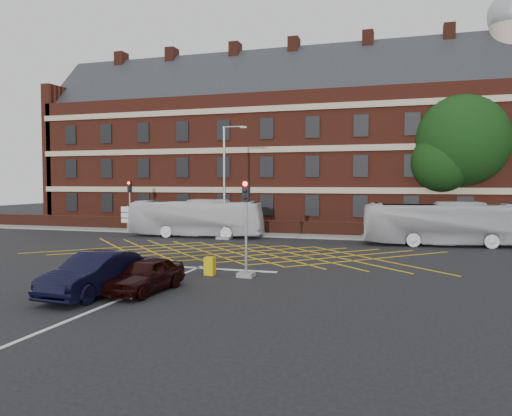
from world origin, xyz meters
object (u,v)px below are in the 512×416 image
(car_maroon, at_px, (146,275))
(street_lamp, at_px, (225,201))
(traffic_light_far, at_px, (130,211))
(car_navy, at_px, (96,274))
(bus_left, at_px, (196,218))
(direction_signs, at_px, (127,216))
(utility_cabinet, at_px, (210,266))
(bus_right, at_px, (443,224))
(traffic_light_near, at_px, (246,237))
(deciduous_tree, at_px, (461,148))

(car_maroon, xyz_separation_m, street_lamp, (-3.32, 17.47, 2.13))
(street_lamp, bearing_deg, traffic_light_far, 165.11)
(car_navy, bearing_deg, car_maroon, 36.52)
(car_maroon, height_order, traffic_light_far, traffic_light_far)
(bus_left, bearing_deg, car_maroon, -165.98)
(street_lamp, xyz_separation_m, direction_signs, (-9.76, 2.52, -1.41))
(utility_cabinet, bearing_deg, bus_left, 116.14)
(traffic_light_far, bearing_deg, bus_left, -14.35)
(car_maroon, distance_m, direction_signs, 23.90)
(bus_left, relative_size, utility_cabinet, 12.62)
(bus_right, bearing_deg, car_maroon, 139.73)
(car_navy, bearing_deg, traffic_light_near, 53.27)
(bus_left, relative_size, street_lamp, 1.25)
(bus_left, bearing_deg, street_lamp, -110.46)
(deciduous_tree, relative_size, utility_cabinet, 13.55)
(traffic_light_far, bearing_deg, car_navy, -61.76)
(car_navy, distance_m, traffic_light_near, 6.62)
(car_navy, xyz_separation_m, traffic_light_near, (4.25, 4.98, 0.97))
(car_maroon, distance_m, street_lamp, 17.91)
(deciduous_tree, bearing_deg, car_maroon, -117.82)
(traffic_light_near, xyz_separation_m, street_lamp, (-6.04, 13.48, 1.02))
(direction_signs, distance_m, utility_cabinet, 21.40)
(bus_right, xyz_separation_m, car_maroon, (-11.75, -18.08, -0.79))
(car_maroon, bearing_deg, car_navy, -142.66)
(bus_right, relative_size, traffic_light_near, 2.43)
(bus_right, relative_size, traffic_light_far, 2.43)
(bus_right, relative_size, utility_cabinet, 12.76)
(car_navy, xyz_separation_m, car_maroon, (1.54, 0.99, -0.14))
(car_maroon, relative_size, direction_signs, 1.75)
(street_lamp, bearing_deg, car_navy, -84.48)
(street_lamp, distance_m, utility_cabinet, 14.43)
(deciduous_tree, height_order, street_lamp, deciduous_tree)
(street_lamp, bearing_deg, car_maroon, -79.24)
(bus_right, bearing_deg, bus_left, 82.18)
(street_lamp, bearing_deg, deciduous_tree, 25.56)
(direction_signs, height_order, utility_cabinet, direction_signs)
(bus_right, height_order, car_navy, bus_right)
(traffic_light_near, bearing_deg, deciduous_tree, 63.47)
(traffic_light_far, bearing_deg, bus_right, -4.45)
(street_lamp, bearing_deg, bus_left, 163.76)
(bus_right, xyz_separation_m, street_lamp, (-15.07, -0.61, 1.34))
(bus_left, height_order, traffic_light_near, traffic_light_near)
(car_navy, bearing_deg, bus_left, 106.87)
(car_maroon, xyz_separation_m, utility_cabinet, (1.02, 3.92, -0.25))
(traffic_light_near, height_order, traffic_light_far, same)
(bus_left, bearing_deg, direction_signs, 72.00)
(traffic_light_far, xyz_separation_m, utility_cabinet, (13.83, -16.07, -1.36))
(bus_right, height_order, street_lamp, street_lamp)
(traffic_light_far, relative_size, street_lamp, 0.52)
(street_lamp, relative_size, utility_cabinet, 10.13)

